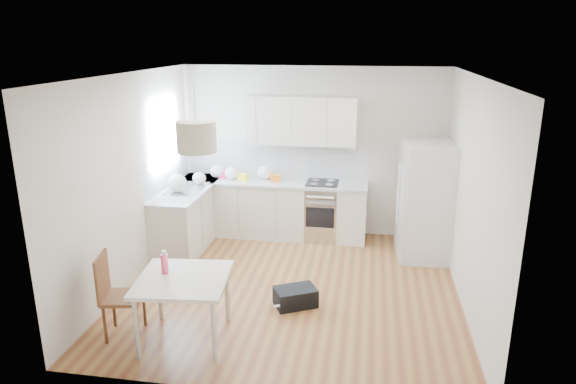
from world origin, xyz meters
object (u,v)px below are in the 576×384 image
object	(u,v)px
dining_table	(183,284)
dining_chair	(123,295)
gym_bag	(295,297)
refrigerator	(426,201)

from	to	relation	value
dining_table	dining_chair	bearing A→B (deg)	175.20
dining_table	gym_bag	distance (m)	1.49
gym_bag	refrigerator	bearing A→B (deg)	19.86
refrigerator	gym_bag	world-z (taller)	refrigerator
dining_table	dining_chair	world-z (taller)	dining_chair
refrigerator	dining_table	distance (m)	3.81
refrigerator	dining_chair	world-z (taller)	refrigerator
refrigerator	dining_chair	xyz separation A→B (m)	(-3.37, -2.71, -0.38)
refrigerator	dining_chair	size ratio (longest dim) A/B	1.81
dining_table	gym_bag	world-z (taller)	dining_table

